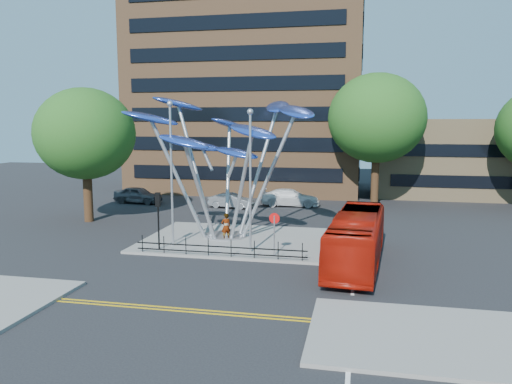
% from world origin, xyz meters
% --- Properties ---
extents(ground, '(120.00, 120.00, 0.00)m').
position_xyz_m(ground, '(0.00, 0.00, 0.00)').
color(ground, black).
rests_on(ground, ground).
extents(traffic_island, '(12.00, 9.00, 0.15)m').
position_xyz_m(traffic_island, '(-1.00, 6.00, 0.07)').
color(traffic_island, slate).
rests_on(traffic_island, ground).
extents(pavement_right, '(12.00, 6.00, 0.15)m').
position_xyz_m(pavement_right, '(11.00, -7.00, 0.07)').
color(pavement_right, slate).
rests_on(pavement_right, ground).
extents(double_yellow_near, '(40.00, 0.12, 0.01)m').
position_xyz_m(double_yellow_near, '(0.00, -6.00, 0.01)').
color(double_yellow_near, gold).
rests_on(double_yellow_near, ground).
extents(double_yellow_far, '(40.00, 0.12, 0.01)m').
position_xyz_m(double_yellow_far, '(0.00, -6.30, 0.01)').
color(double_yellow_far, gold).
rests_on(double_yellow_far, ground).
extents(brick_tower, '(25.00, 15.00, 30.00)m').
position_xyz_m(brick_tower, '(-6.00, 32.00, 15.00)').
color(brick_tower, brown).
rests_on(brick_tower, ground).
extents(low_building_near, '(15.00, 8.00, 8.00)m').
position_xyz_m(low_building_near, '(16.00, 30.00, 4.00)').
color(low_building_near, tan).
rests_on(low_building_near, ground).
extents(tree_right, '(8.80, 8.80, 12.11)m').
position_xyz_m(tree_right, '(8.00, 22.00, 8.04)').
color(tree_right, black).
rests_on(tree_right, ground).
extents(tree_left, '(7.60, 7.60, 10.32)m').
position_xyz_m(tree_left, '(-14.00, 10.00, 6.79)').
color(tree_left, black).
rests_on(tree_left, ground).
extents(leaf_sculpture, '(12.72, 9.54, 9.51)m').
position_xyz_m(leaf_sculpture, '(-2.07, 6.68, 6.87)').
color(leaf_sculpture, '#9EA0A5').
rests_on(leaf_sculpture, traffic_island).
extents(street_lamp_left, '(0.36, 0.36, 8.80)m').
position_xyz_m(street_lamp_left, '(-4.50, 3.50, 5.36)').
color(street_lamp_left, '#9EA0A5').
rests_on(street_lamp_left, traffic_island).
extents(street_lamp_right, '(0.36, 0.36, 8.30)m').
position_xyz_m(street_lamp_right, '(0.50, 3.00, 5.09)').
color(street_lamp_right, '#9EA0A5').
rests_on(street_lamp_right, traffic_island).
extents(traffic_light_island, '(0.28, 0.18, 3.42)m').
position_xyz_m(traffic_light_island, '(-5.00, 2.50, 2.61)').
color(traffic_light_island, black).
rests_on(traffic_light_island, traffic_island).
extents(no_entry_sign_island, '(0.60, 0.10, 2.45)m').
position_xyz_m(no_entry_sign_island, '(2.00, 2.52, 1.82)').
color(no_entry_sign_island, '#9EA0A5').
rests_on(no_entry_sign_island, traffic_island).
extents(pedestrian_railing_front, '(10.00, 0.06, 1.00)m').
position_xyz_m(pedestrian_railing_front, '(-1.00, 1.70, 0.55)').
color(pedestrian_railing_front, black).
rests_on(pedestrian_railing_front, traffic_island).
extents(red_bus, '(3.26, 10.54, 2.89)m').
position_xyz_m(red_bus, '(6.60, 2.10, 1.45)').
color(red_bus, '#A61407').
rests_on(red_bus, ground).
extents(pedestrian, '(0.76, 0.72, 1.75)m').
position_xyz_m(pedestrian, '(-1.69, 5.59, 1.03)').
color(pedestrian, gray).
rests_on(pedestrian, traffic_island).
extents(parked_car_left, '(4.85, 2.39, 1.59)m').
position_xyz_m(parked_car_left, '(-14.09, 19.05, 0.79)').
color(parked_car_left, '#45474D').
rests_on(parked_car_left, ground).
extents(parked_car_mid, '(4.21, 1.94, 1.34)m').
position_xyz_m(parked_car_mid, '(-4.68, 18.27, 0.67)').
color(parked_car_mid, '#94979B').
rests_on(parked_car_mid, ground).
extents(parked_car_right, '(5.51, 2.53, 1.56)m').
position_xyz_m(parked_car_right, '(0.40, 20.41, 0.78)').
color(parked_car_right, silver).
rests_on(parked_car_right, ground).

